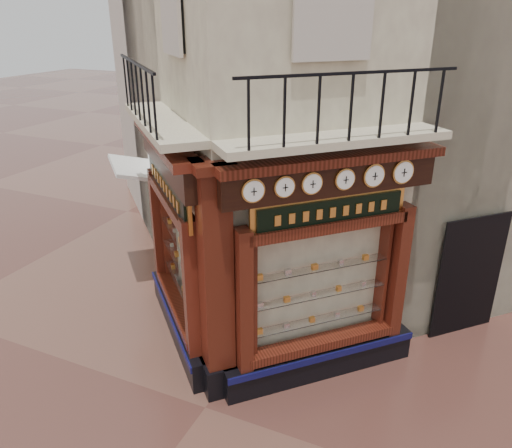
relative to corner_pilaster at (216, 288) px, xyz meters
The scene contains 17 objects.
ground 2.01m from the corner_pilaster, 90.00° to the right, with size 80.00×80.00×0.00m, color #542F27.
main_building 6.96m from the corner_pilaster, 90.00° to the left, with size 8.00×8.00×12.00m, color beige.
neighbour_left 9.21m from the corner_pilaster, 106.93° to the left, with size 8.00×8.00×11.00m, color beige.
neighbour_right 9.21m from the corner_pilaster, 73.07° to the left, with size 8.00×8.00×11.00m, color beige.
shopfront_left 1.77m from the corner_pilaster, 142.77° to the left, with size 2.86×2.86×3.98m.
shopfront_right 1.77m from the corner_pilaster, 37.23° to the left, with size 2.86×2.86×3.98m.
corner_pilaster is the anchor object (origin of this frame).
balcony 2.47m from the corner_pilaster, 90.00° to the left, with size 5.94×2.97×1.03m.
clock_a 1.78m from the corner_pilaster, ahead, with size 0.28×0.28×0.35m.
clock_b 1.96m from the corner_pilaster, 20.14° to the left, with size 0.26×0.26×0.32m.
clock_c 2.19m from the corner_pilaster, 27.45° to the left, with size 0.27×0.27×0.33m.
clock_d 2.56m from the corner_pilaster, 32.26° to the left, with size 0.27×0.27×0.33m.
clock_e 2.95m from the corner_pilaster, 34.85° to the left, with size 0.30×0.30×0.37m.
clock_f 3.38m from the corner_pilaster, 36.64° to the left, with size 0.30×0.30×0.38m.
awning 4.85m from the corner_pilaster, 141.46° to the left, with size 1.72×1.03×0.08m, color white, non-canonical shape.
signboard_left 2.12m from the corner_pilaster, 145.25° to the left, with size 2.25×2.25×0.60m.
signboard_right 2.12m from the corner_pilaster, 34.75° to the left, with size 1.89×1.89×0.50m.
Camera 1 is at (3.29, -5.36, 5.87)m, focal length 35.00 mm.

